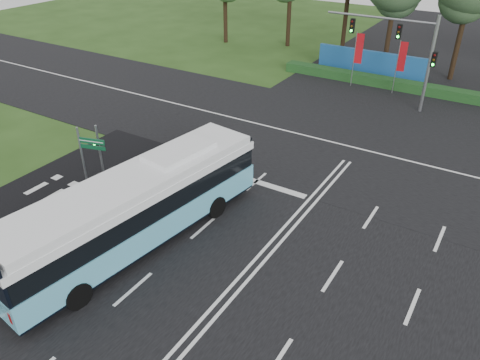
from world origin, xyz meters
name	(u,v)px	position (x,y,z in m)	size (l,w,h in m)	color
ground	(264,250)	(0.00, 0.00, 0.00)	(120.00, 120.00, 0.00)	#284717
road_main	(264,250)	(0.00, 0.00, 0.02)	(20.00, 120.00, 0.04)	black
road_cross	(355,148)	(0.00, 12.00, 0.03)	(120.00, 14.00, 0.05)	black
bike_path	(29,201)	(-12.50, -3.00, 0.03)	(5.00, 18.00, 0.06)	black
kerb_strip	(60,214)	(-10.10, -3.00, 0.06)	(0.25, 18.00, 0.12)	gray
city_bus	(137,208)	(-5.13, -2.46, 1.90)	(4.53, 13.42, 3.78)	#57AECB
pedestrian_signal	(99,150)	(-11.02, 0.89, 1.76)	(0.30, 0.41, 3.22)	gray
street_sign	(87,153)	(-10.17, -0.60, 2.44)	(1.46, 0.48, 3.86)	gray
banner_flag_left	(358,52)	(-4.20, 23.24, 2.97)	(0.67, 0.13, 4.56)	gray
banner_flag_mid	(401,60)	(-0.66, 23.27, 2.85)	(0.64, 0.12, 4.35)	gray
traffic_light_gantry	(407,46)	(0.21, 20.50, 4.66)	(8.41, 0.28, 7.00)	gray
hedge	(408,86)	(0.00, 24.50, 0.40)	(22.00, 1.20, 0.80)	#163C19
blue_hoarding	(371,63)	(-4.00, 27.00, 1.10)	(10.00, 0.30, 2.20)	#1A5192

